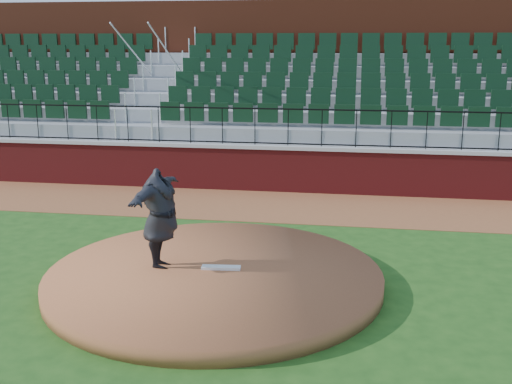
% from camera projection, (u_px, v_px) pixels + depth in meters
% --- Properties ---
extents(ground, '(90.00, 90.00, 0.00)m').
position_uv_depth(ground, '(242.00, 286.00, 10.59)').
color(ground, '#1F4B15').
rests_on(ground, ground).
extents(warning_track, '(34.00, 3.20, 0.01)m').
position_uv_depth(warning_track, '(280.00, 205.00, 15.77)').
color(warning_track, brown).
rests_on(warning_track, ground).
extents(field_wall, '(34.00, 0.35, 1.20)m').
position_uv_depth(field_wall, '(288.00, 170.00, 17.16)').
color(field_wall, maroon).
rests_on(field_wall, ground).
extents(wall_cap, '(34.00, 0.45, 0.10)m').
position_uv_depth(wall_cap, '(288.00, 147.00, 17.01)').
color(wall_cap, '#B7B7B7').
rests_on(wall_cap, field_wall).
extents(wall_railing, '(34.00, 0.05, 1.00)m').
position_uv_depth(wall_railing, '(288.00, 127.00, 16.88)').
color(wall_railing, black).
rests_on(wall_railing, wall_cap).
extents(seating_stands, '(34.00, 5.10, 4.60)m').
position_uv_depth(seating_stands, '(298.00, 100.00, 19.37)').
color(seating_stands, gray).
rests_on(seating_stands, ground).
extents(concourse_wall, '(34.00, 0.50, 5.50)m').
position_uv_depth(concourse_wall, '(305.00, 80.00, 21.95)').
color(concourse_wall, maroon).
rests_on(concourse_wall, ground).
extents(pitchers_mound, '(5.76, 5.76, 0.25)m').
position_uv_depth(pitchers_mound, '(215.00, 277.00, 10.64)').
color(pitchers_mound, brown).
rests_on(pitchers_mound, ground).
extents(pitching_rubber, '(0.69, 0.23, 0.05)m').
position_uv_depth(pitching_rubber, '(221.00, 268.00, 10.68)').
color(pitching_rubber, white).
rests_on(pitching_rubber, pitchers_mound).
extents(pitcher, '(0.62, 2.17, 1.76)m').
position_uv_depth(pitcher, '(160.00, 218.00, 10.59)').
color(pitcher, black).
rests_on(pitcher, pitchers_mound).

